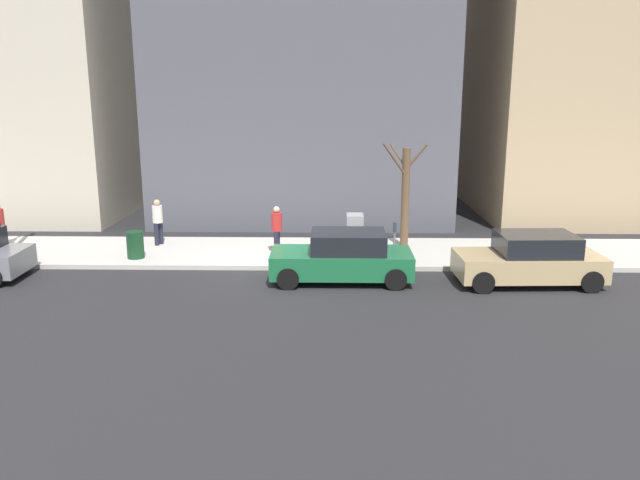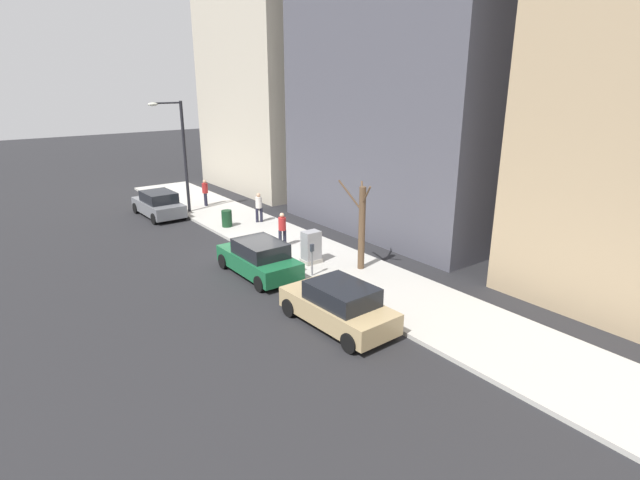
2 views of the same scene
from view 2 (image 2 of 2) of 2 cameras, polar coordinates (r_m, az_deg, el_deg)
name	(u,v)px [view 2 (image 2 of 2)]	position (r m, az deg, el deg)	size (l,w,h in m)	color
ground_plane	(255,255)	(23.47, -7.42, -1.73)	(120.00, 120.00, 0.00)	#232326
sidewalk	(291,245)	(24.42, -3.34, -0.63)	(4.00, 36.00, 0.15)	#B2AFA8
parked_car_tan	(339,306)	(16.55, 2.15, -7.50)	(2.06, 4.27, 1.52)	tan
parked_car_green	(259,258)	(20.87, -6.98, -2.10)	(1.94, 4.21, 1.52)	#196038
parked_car_grey	(159,204)	(31.19, -17.96, 3.89)	(2.00, 4.24, 1.52)	slate
parking_meter	(312,256)	(20.23, -0.91, -1.89)	(0.14, 0.10, 1.35)	slate
utility_box	(311,247)	(21.70, -1.01, -0.86)	(0.83, 0.61, 1.43)	#A8A399
streetlamp	(180,148)	(30.65, -15.72, 10.12)	(1.97, 0.32, 6.50)	black
bare_tree	(361,226)	(20.77, 4.77, 1.62)	(1.05, 1.58, 3.76)	brown
trash_bin	(227,218)	(27.62, -10.60, 2.44)	(0.56, 0.56, 0.90)	#14381E
pedestrian_near_meter	(282,228)	(23.82, -4.34, 1.42)	(0.40, 0.36, 1.66)	#1E1E2D
pedestrian_midblock	(259,206)	(28.10, -7.00, 3.90)	(0.38, 0.36, 1.66)	#1E1E2D
pedestrian_far_corner	(205,191)	(32.43, -13.00, 5.47)	(0.36, 0.40, 1.66)	#1E1E2D
office_block_center	(447,39)	(29.34, 14.36, 21.33)	(12.58, 12.58, 19.68)	#4C4C56
office_tower_right	(292,17)	(38.93, -3.24, 24.13)	(10.63, 10.63, 24.11)	#BCB29E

